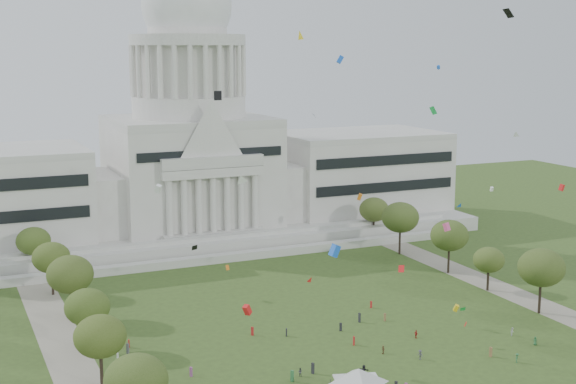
% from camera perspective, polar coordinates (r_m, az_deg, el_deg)
% --- Properties ---
extents(ground, '(400.00, 400.00, 0.00)m').
position_cam_1_polar(ground, '(135.91, 7.95, -13.13)').
color(ground, '#364D1F').
rests_on(ground, ground).
extents(capitol, '(160.00, 64.50, 91.30)m').
position_cam_1_polar(capitol, '(231.16, -6.94, 2.33)').
color(capitol, '#B8B6AD').
rests_on(capitol, ground).
extents(path_left, '(8.00, 160.00, 0.04)m').
position_cam_1_polar(path_left, '(146.85, -15.21, -11.58)').
color(path_left, gray).
rests_on(path_left, ground).
extents(path_right, '(8.00, 160.00, 0.04)m').
position_cam_1_polar(path_right, '(185.56, 15.74, -6.99)').
color(path_right, gray).
rests_on(path_right, ground).
extents(row_tree_l_1, '(8.86, 8.86, 12.59)m').
position_cam_1_polar(row_tree_l_1, '(114.07, -10.75, -13.03)').
color(row_tree_l_1, black).
rests_on(row_tree_l_1, ground).
extents(row_tree_l_2, '(8.42, 8.42, 11.97)m').
position_cam_1_polar(row_tree_l_2, '(132.56, -13.22, -9.97)').
color(row_tree_l_2, black).
rests_on(row_tree_l_2, ground).
extents(row_tree_r_2, '(9.55, 9.55, 13.58)m').
position_cam_1_polar(row_tree_r_2, '(171.41, 17.58, -5.15)').
color(row_tree_r_2, black).
rests_on(row_tree_r_2, ground).
extents(row_tree_l_3, '(8.12, 8.12, 11.55)m').
position_cam_1_polar(row_tree_l_3, '(148.31, -14.09, -7.94)').
color(row_tree_l_3, black).
rests_on(row_tree_l_3, ground).
extents(row_tree_r_3, '(7.01, 7.01, 9.98)m').
position_cam_1_polar(row_tree_r_3, '(184.79, 14.09, -4.71)').
color(row_tree_r_3, black).
rests_on(row_tree_r_3, ground).
extents(row_tree_l_4, '(9.29, 9.29, 13.21)m').
position_cam_1_polar(row_tree_l_4, '(165.49, -15.24, -5.67)').
color(row_tree_l_4, black).
rests_on(row_tree_l_4, ground).
extents(row_tree_r_4, '(9.19, 9.19, 13.06)m').
position_cam_1_polar(row_tree_r_4, '(196.52, 11.41, -3.05)').
color(row_tree_r_4, black).
rests_on(row_tree_r_4, ground).
extents(row_tree_l_5, '(8.33, 8.33, 11.85)m').
position_cam_1_polar(row_tree_l_5, '(183.41, -16.49, -4.50)').
color(row_tree_l_5, black).
rests_on(row_tree_l_5, ground).
extents(row_tree_r_5, '(9.82, 9.82, 13.96)m').
position_cam_1_polar(row_tree_r_5, '(212.02, 7.99, -1.80)').
color(row_tree_r_5, black).
rests_on(row_tree_r_5, ground).
extents(row_tree_l_6, '(8.19, 8.19, 11.64)m').
position_cam_1_polar(row_tree_l_6, '(200.77, -17.65, -3.35)').
color(row_tree_l_6, black).
rests_on(row_tree_l_6, ground).
extents(row_tree_r_6, '(8.42, 8.42, 11.97)m').
position_cam_1_polar(row_tree_r_6, '(228.59, 6.14, -1.25)').
color(row_tree_r_6, black).
rests_on(row_tree_r_6, ground).
extents(event_tent, '(12.00, 12.00, 5.39)m').
position_cam_1_polar(event_tent, '(126.38, 5.05, -12.86)').
color(event_tent, '#4C4C4C').
rests_on(event_tent, ground).
extents(person_0, '(0.87, 0.93, 1.60)m').
position_cam_1_polar(person_0, '(155.87, 17.17, -10.08)').
color(person_0, '#33723F').
rests_on(person_0, ground).
extents(person_2, '(0.90, 0.90, 1.62)m').
position_cam_1_polar(person_2, '(159.47, 15.67, -9.53)').
color(person_2, silver).
rests_on(person_2, ground).
extents(person_3, '(0.92, 1.27, 1.76)m').
position_cam_1_polar(person_3, '(144.48, 9.37, -11.35)').
color(person_3, '#4C4C51').
rests_on(person_3, ground).
extents(person_4, '(0.52, 0.93, 1.57)m').
position_cam_1_polar(person_4, '(146.15, 6.78, -11.06)').
color(person_4, olive).
rests_on(person_4, ground).
extents(person_5, '(1.73, 1.78, 1.92)m').
position_cam_1_polar(person_5, '(136.59, 5.42, -12.52)').
color(person_5, '#26262B').
rests_on(person_5, ground).
extents(person_8, '(0.84, 0.76, 1.47)m').
position_cam_1_polar(person_8, '(136.01, 0.86, -12.68)').
color(person_8, '#4C4C51').
rests_on(person_8, ground).
extents(person_9, '(1.21, 1.06, 1.67)m').
position_cam_1_polar(person_9, '(146.80, 15.98, -11.28)').
color(person_9, '#33723F').
rests_on(person_9, ground).
extents(person_10, '(0.77, 1.04, 1.59)m').
position_cam_1_polar(person_10, '(154.29, 9.10, -9.95)').
color(person_10, '#B21E1E').
rests_on(person_10, ground).
extents(distant_crowd, '(60.86, 41.49, 1.92)m').
position_cam_1_polar(distant_crowd, '(139.01, -0.12, -12.09)').
color(distant_crowd, navy).
rests_on(distant_crowd, ground).
extents(kite_swarm, '(94.62, 110.86, 59.25)m').
position_cam_1_polar(kite_swarm, '(139.34, 7.46, -0.57)').
color(kite_swarm, blue).
rests_on(kite_swarm, ground).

